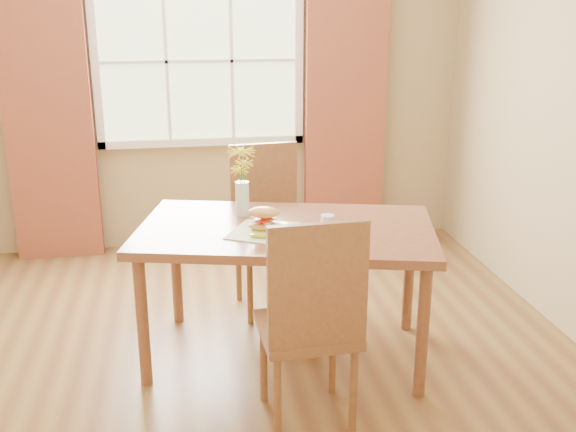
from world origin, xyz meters
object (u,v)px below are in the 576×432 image
(water_glass, at_px, (327,225))
(flower_vase, at_px, (242,174))
(croissant_sandwich, at_px, (264,219))
(chair_near, at_px, (312,317))
(chair_far, at_px, (267,219))
(dining_table, at_px, (286,241))

(water_glass, distance_m, flower_vase, 0.61)
(croissant_sandwich, bearing_deg, chair_near, -57.96)
(water_glass, xyz_separation_m, flower_vase, (-0.41, 0.41, 0.19))
(chair_near, relative_size, water_glass, 9.91)
(chair_far, bearing_deg, water_glass, -82.88)
(dining_table, height_order, chair_near, chair_near)
(croissant_sandwich, bearing_deg, dining_table, 52.04)
(chair_near, bearing_deg, chair_far, 87.98)
(chair_near, distance_m, water_glass, 0.63)
(croissant_sandwich, height_order, water_glass, croissant_sandwich)
(croissant_sandwich, xyz_separation_m, flower_vase, (-0.08, 0.33, 0.16))
(dining_table, distance_m, chair_near, 0.72)
(dining_table, bearing_deg, chair_near, -75.86)
(flower_vase, bearing_deg, croissant_sandwich, -76.16)
(chair_near, bearing_deg, croissant_sandwich, 99.59)
(dining_table, height_order, flower_vase, flower_vase)
(chair_far, relative_size, croissant_sandwich, 5.39)
(dining_table, xyz_separation_m, chair_far, (-0.01, 0.71, -0.11))
(chair_far, distance_m, water_glass, 0.93)
(dining_table, distance_m, flower_vase, 0.46)
(dining_table, bearing_deg, flower_vase, 144.53)
(water_glass, bearing_deg, chair_near, -108.98)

